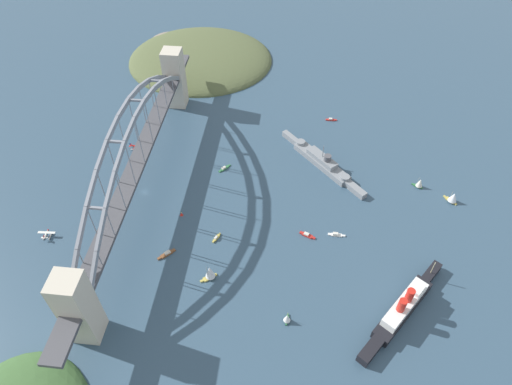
% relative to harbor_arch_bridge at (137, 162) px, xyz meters
% --- Properties ---
extents(ground_plane, '(1400.00, 1400.00, 0.00)m').
position_rel_harbor_arch_bridge_xyz_m(ground_plane, '(-0.00, -0.00, -27.95)').
color(ground_plane, '#334C60').
extents(harbor_arch_bridge, '(274.53, 15.07, 65.61)m').
position_rel_harbor_arch_bridge_xyz_m(harbor_arch_bridge, '(0.00, 0.00, 0.00)').
color(harbor_arch_bridge, beige).
rests_on(harbor_arch_bridge, ground).
extents(headland_west_shore, '(128.44, 139.07, 23.20)m').
position_rel_harbor_arch_bridge_xyz_m(headland_west_shore, '(-181.09, 2.95, -27.95)').
color(headland_west_shore, '#515B38').
rests_on(headland_west_shore, ground).
extents(ocean_liner, '(68.42, 53.24, 20.39)m').
position_rel_harbor_arch_bridge_xyz_m(ocean_liner, '(76.36, 168.73, -22.39)').
color(ocean_liner, black).
rests_on(ocean_liner, ground).
extents(naval_cruiser, '(67.16, 63.19, 18.14)m').
position_rel_harbor_arch_bridge_xyz_m(naval_cruiser, '(-40.98, 123.77, -24.58)').
color(naval_cruiser, gray).
rests_on(naval_cruiser, ground).
extents(seaplane_taxiing_near_bridge, '(9.46, 8.56, 4.92)m').
position_rel_harbor_arch_bridge_xyz_m(seaplane_taxiing_near_bridge, '(-44.28, -19.62, -25.90)').
color(seaplane_taxiing_near_bridge, '#B7B7B2').
rests_on(seaplane_taxiing_near_bridge, ground).
extents(seaplane_second_in_formation, '(7.24, 11.31, 4.92)m').
position_rel_harbor_arch_bridge_xyz_m(seaplane_second_in_formation, '(45.78, -51.03, -25.93)').
color(seaplane_second_in_formation, '#B7B7B2').
rests_on(seaplane_second_in_formation, ground).
extents(small_boat_0, '(2.30, 9.16, 1.98)m').
position_rel_harbor_arch_bridge_xyz_m(small_boat_0, '(-96.66, 130.79, -27.26)').
color(small_boat_0, '#B2231E').
rests_on(small_boat_0, ground).
extents(small_boat_1, '(9.28, 8.01, 2.02)m').
position_rel_harbor_arch_bridge_xyz_m(small_boat_1, '(-29.03, 52.06, -27.25)').
color(small_boat_1, '#2D6B3D').
rests_on(small_boat_1, ground).
extents(small_boat_2, '(6.19, 7.88, 8.58)m').
position_rel_harbor_arch_bridge_xyz_m(small_boat_2, '(-25.51, 192.10, -24.01)').
color(small_boat_2, '#2D6B3D').
rests_on(small_boat_2, ground).
extents(small_boat_3, '(2.69, 11.18, 2.21)m').
position_rel_harbor_arch_bridge_xyz_m(small_boat_3, '(24.85, 133.31, -27.18)').
color(small_boat_3, silver).
rests_on(small_boat_3, ground).
extents(small_boat_4, '(9.37, 9.10, 9.38)m').
position_rel_harbor_arch_bridge_xyz_m(small_boat_4, '(-13.42, 212.83, -23.61)').
color(small_boat_4, gold).
rests_on(small_boat_4, ground).
extents(small_boat_5, '(9.62, 10.08, 2.27)m').
position_rel_harbor_arch_bridge_xyz_m(small_boat_5, '(51.45, 28.62, -27.14)').
color(small_boat_5, brown).
rests_on(small_boat_5, ground).
extents(small_boat_6, '(8.09, 4.47, 2.13)m').
position_rel_harbor_arch_bridge_xyz_m(small_boat_6, '(35.78, 57.10, -27.17)').
color(small_boat_6, gold).
rests_on(small_boat_6, ground).
extents(small_boat_7, '(8.50, 9.90, 12.19)m').
position_rel_harbor_arch_bridge_xyz_m(small_boat_7, '(64.95, 58.48, -22.34)').
color(small_boat_7, gold).
rests_on(small_boat_7, ground).
extents(small_boat_8, '(7.11, 4.25, 7.76)m').
position_rel_harbor_arch_bridge_xyz_m(small_boat_8, '(88.42, 105.41, -24.29)').
color(small_boat_8, '#2D6B3D').
rests_on(small_boat_8, ground).
extents(small_boat_9, '(5.81, 10.54, 1.95)m').
position_rel_harbor_arch_bridge_xyz_m(small_boat_9, '(27.11, 114.75, -27.25)').
color(small_boat_9, '#B2231E').
rests_on(small_boat_9, ground).
extents(channel_marker_buoy, '(2.20, 2.20, 2.75)m').
position_rel_harbor_arch_bridge_xyz_m(channel_marker_buoy, '(18.62, 30.58, -26.84)').
color(channel_marker_buoy, red).
rests_on(channel_marker_buoy, ground).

